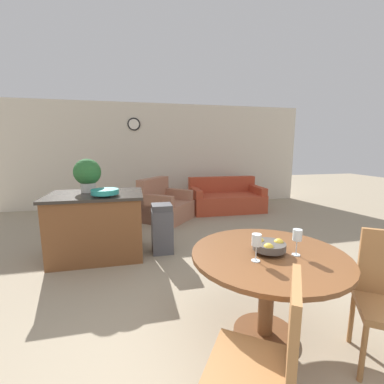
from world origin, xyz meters
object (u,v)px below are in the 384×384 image
object	(u,v)px
dining_table	(268,273)
wine_glass_left	(257,241)
armchair	(165,206)
kitchen_island	(98,225)
potted_plant	(87,174)
teal_bowl	(105,192)
trash_bin	(162,229)
dining_chair_near_left	(266,359)
fruit_bowl	(269,246)
wine_glass_right	(297,236)
couch	(226,199)

from	to	relation	value
dining_table	wine_glass_left	world-z (taller)	wine_glass_left
dining_table	armchair	size ratio (longest dim) A/B	0.95
dining_table	kitchen_island	bearing A→B (deg)	127.55
potted_plant	teal_bowl	bearing A→B (deg)	-54.61
trash_bin	dining_chair_near_left	bearing A→B (deg)	-85.15
dining_chair_near_left	teal_bowl	world-z (taller)	teal_bowl
dining_table	wine_glass_left	bearing A→B (deg)	-146.41
fruit_bowl	kitchen_island	size ratio (longest dim) A/B	0.20
dining_chair_near_left	fruit_bowl	bearing A→B (deg)	5.38
fruit_bowl	armchair	world-z (taller)	armchair
trash_bin	armchair	bearing A→B (deg)	82.11
dining_table	wine_glass_right	distance (m)	0.38
fruit_bowl	dining_chair_near_left	bearing A→B (deg)	-119.16
kitchen_island	potted_plant	world-z (taller)	potted_plant
fruit_bowl	trash_bin	xyz separation A→B (m)	(-0.64, 1.96, -0.44)
dining_table	wine_glass_left	distance (m)	0.38
fruit_bowl	potted_plant	xyz separation A→B (m)	(-1.68, 2.20, 0.39)
fruit_bowl	couch	xyz separation A→B (m)	(1.20, 4.23, -0.52)
couch	armchair	bearing A→B (deg)	-160.71
fruit_bowl	teal_bowl	xyz separation A→B (m)	(-1.41, 1.82, 0.18)
wine_glass_right	kitchen_island	size ratio (longest dim) A/B	0.16
potted_plant	armchair	distance (m)	2.17
kitchen_island	teal_bowl	size ratio (longest dim) A/B	3.58
dining_table	wine_glass_right	bearing A→B (deg)	-24.50
dining_chair_near_left	potted_plant	size ratio (longest dim) A/B	2.02
dining_chair_near_left	wine_glass_left	size ratio (longest dim) A/B	4.68
couch	armchair	xyz separation A→B (m)	(-1.60, -0.53, 0.02)
trash_bin	dining_table	bearing A→B (deg)	-71.85
dining_table	armchair	distance (m)	3.74
wine_glass_left	dining_chair_near_left	bearing A→B (deg)	-111.29
teal_bowl	trash_bin	size ratio (longest dim) A/B	0.49
kitchen_island	potted_plant	bearing A→B (deg)	125.14
wine_glass_left	fruit_bowl	bearing A→B (deg)	33.73
kitchen_island	potted_plant	xyz separation A→B (m)	(-0.12, 0.17, 0.73)
wine_glass_right	potted_plant	bearing A→B (deg)	129.24
dining_chair_near_left	armchair	xyz separation A→B (m)	(0.01, 4.44, -0.23)
dining_chair_near_left	couch	world-z (taller)	dining_chair_near_left
fruit_bowl	wine_glass_right	size ratio (longest dim) A/B	1.23
couch	wine_glass_right	bearing A→B (deg)	-102.23
wine_glass_right	teal_bowl	bearing A→B (deg)	129.96
couch	potted_plant	bearing A→B (deg)	-143.79
wine_glass_right	armchair	size ratio (longest dim) A/B	0.16
teal_bowl	trash_bin	xyz separation A→B (m)	(0.77, 0.14, -0.61)
trash_bin	armchair	xyz separation A→B (m)	(0.24, 1.74, -0.07)
fruit_bowl	wine_glass_right	distance (m)	0.23
wine_glass_left	teal_bowl	size ratio (longest dim) A/B	0.58
teal_bowl	trash_bin	bearing A→B (deg)	10.17
kitchen_island	dining_chair_near_left	bearing A→B (deg)	-67.49
teal_bowl	armchair	xyz separation A→B (m)	(1.01, 1.88, -0.68)
fruit_bowl	armchair	distance (m)	3.76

